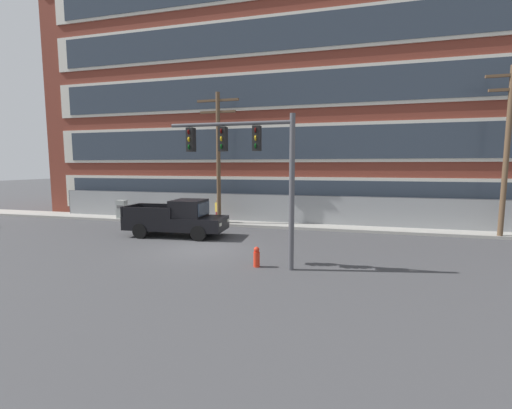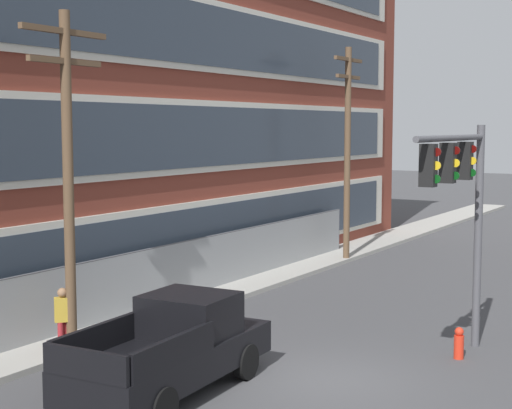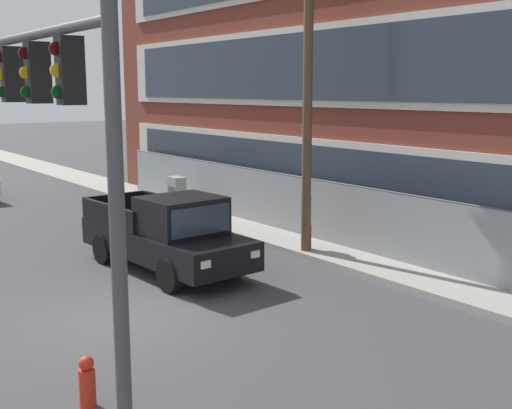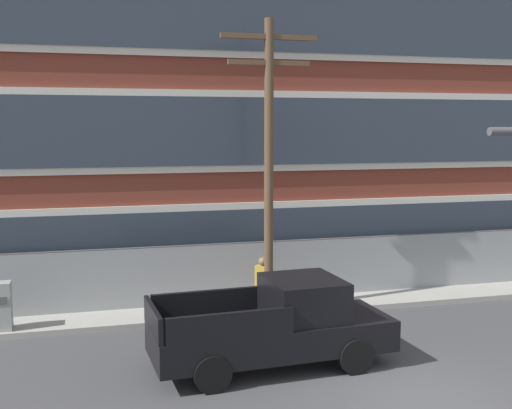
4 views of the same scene
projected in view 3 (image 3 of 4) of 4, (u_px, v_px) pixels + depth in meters
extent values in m
plane|color=#424244|center=(122.00, 318.00, 13.03)|extent=(160.00, 160.00, 0.00)
cube|color=#9E9B93|center=(364.00, 260.00, 17.14)|extent=(80.00, 2.10, 0.16)
cube|color=gray|center=(406.00, 232.00, 16.47)|extent=(30.55, 0.04, 1.94)
cylinder|color=#4C4C51|center=(138.00, 172.00, 28.52)|extent=(0.06, 0.06, 1.94)
cylinder|color=#4C4C51|center=(408.00, 195.00, 16.30)|extent=(30.55, 0.05, 0.05)
cylinder|color=#4C4C51|center=(118.00, 234.00, 7.83)|extent=(0.20, 0.20, 5.67)
cylinder|color=#4C4C51|center=(42.00, 34.00, 9.24)|extent=(4.70, 0.14, 0.14)
cube|color=black|center=(70.00, 71.00, 8.51)|extent=(0.28, 0.32, 0.90)
cylinder|color=#4B0807|center=(56.00, 49.00, 8.35)|extent=(0.04, 0.18, 0.18)
cylinder|color=gold|center=(57.00, 71.00, 8.40)|extent=(0.04, 0.18, 0.18)
cylinder|color=#0A4011|center=(58.00, 92.00, 8.45)|extent=(0.04, 0.18, 0.18)
cube|color=black|center=(38.00, 73.00, 9.54)|extent=(0.28, 0.32, 0.90)
cylinder|color=#4B0807|center=(25.00, 53.00, 9.38)|extent=(0.04, 0.18, 0.18)
cylinder|color=gold|center=(26.00, 73.00, 9.43)|extent=(0.04, 0.18, 0.18)
cylinder|color=#0A4011|center=(27.00, 92.00, 9.48)|extent=(0.04, 0.18, 0.18)
cube|color=black|center=(12.00, 75.00, 10.57)|extent=(0.28, 0.32, 0.90)
cylinder|color=gold|center=(1.00, 74.00, 10.46)|extent=(0.04, 0.18, 0.18)
cylinder|color=#0A4011|center=(2.00, 92.00, 10.51)|extent=(0.04, 0.18, 0.18)
cube|color=black|center=(165.00, 242.00, 16.34)|extent=(5.54, 2.30, 0.70)
cube|color=black|center=(181.00, 215.00, 15.62)|extent=(1.73, 1.92, 0.91)
cube|color=#283342|center=(201.00, 221.00, 14.99)|extent=(0.15, 1.63, 0.68)
cube|color=black|center=(170.00, 207.00, 17.74)|extent=(2.72, 0.28, 0.56)
cube|color=black|center=(109.00, 215.00, 16.56)|extent=(2.72, 0.28, 0.56)
cube|color=black|center=(115.00, 204.00, 18.24)|extent=(0.21, 1.91, 0.56)
cylinder|color=black|center=(233.00, 262.00, 15.75)|extent=(0.81, 0.31, 0.80)
cylinder|color=black|center=(170.00, 276.00, 14.59)|extent=(0.81, 0.31, 0.80)
cylinder|color=black|center=(163.00, 239.00, 18.21)|extent=(0.81, 0.31, 0.80)
cylinder|color=black|center=(104.00, 249.00, 17.05)|extent=(0.81, 0.31, 0.80)
cube|color=white|center=(255.00, 254.00, 14.70)|extent=(0.07, 0.24, 0.16)
cube|color=white|center=(206.00, 265.00, 13.82)|extent=(0.07, 0.24, 0.16)
cylinder|color=brown|center=(307.00, 104.00, 17.18)|extent=(0.26, 0.26, 8.37)
cube|color=#939993|center=(177.00, 196.00, 23.58)|extent=(0.65, 0.46, 1.43)
cube|color=#515151|center=(171.00, 189.00, 23.39)|extent=(0.45, 0.02, 0.20)
cylinder|color=maroon|center=(305.00, 239.00, 18.12)|extent=(0.14, 0.14, 0.85)
cylinder|color=maroon|center=(309.00, 240.00, 17.97)|extent=(0.14, 0.14, 0.85)
cube|color=#B7932D|center=(307.00, 214.00, 17.92)|extent=(0.46, 0.45, 0.60)
sphere|color=#8C6647|center=(307.00, 199.00, 17.84)|extent=(0.24, 0.24, 0.24)
cylinder|color=red|center=(88.00, 388.00, 9.33)|extent=(0.24, 0.24, 0.58)
sphere|color=red|center=(86.00, 363.00, 9.27)|extent=(0.22, 0.22, 0.22)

